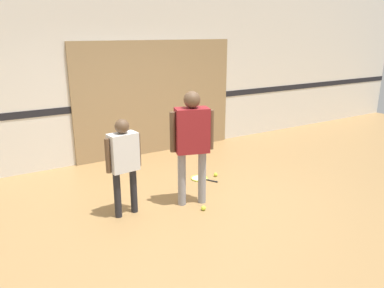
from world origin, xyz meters
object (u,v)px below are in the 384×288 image
(person_instructor, at_px, (192,136))
(tennis_ball_near_instructor, at_px, (203,208))
(tennis_ball_by_spare_racket, at_px, (216,175))
(racket_spare_on_floor, at_px, (200,178))
(person_student_left, at_px, (124,157))

(person_instructor, xyz_separation_m, tennis_ball_near_instructor, (0.02, -0.27, -0.96))
(tennis_ball_near_instructor, xyz_separation_m, tennis_ball_by_spare_racket, (0.84, 0.94, 0.00))
(racket_spare_on_floor, height_order, tennis_ball_by_spare_racket, tennis_ball_by_spare_racket)
(person_instructor, height_order, racket_spare_on_floor, person_instructor)
(tennis_ball_by_spare_racket, bearing_deg, racket_spare_on_floor, 171.97)
(racket_spare_on_floor, relative_size, tennis_ball_near_instructor, 7.42)
(person_instructor, relative_size, racket_spare_on_floor, 3.27)
(racket_spare_on_floor, bearing_deg, tennis_ball_near_instructor, -59.79)
(person_instructor, bearing_deg, racket_spare_on_floor, 67.59)
(person_student_left, distance_m, racket_spare_on_floor, 1.78)
(person_student_left, height_order, racket_spare_on_floor, person_student_left)
(person_instructor, xyz_separation_m, tennis_ball_by_spare_racket, (0.86, 0.67, -0.96))
(person_student_left, xyz_separation_m, tennis_ball_by_spare_racket, (1.78, 0.50, -0.77))
(person_instructor, height_order, tennis_ball_by_spare_racket, person_instructor)
(tennis_ball_near_instructor, bearing_deg, person_instructor, 93.91)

